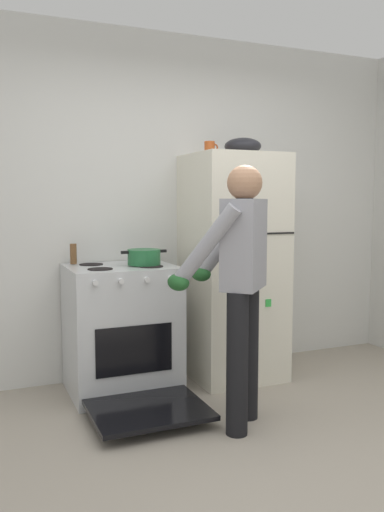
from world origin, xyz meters
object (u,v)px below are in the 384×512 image
(pepper_mill, at_px, (73,254))
(refrigerator, at_px, (233,267))
(person_cook, at_px, (239,273))
(mixing_bowl, at_px, (243,146))
(stove_range, at_px, (122,331))
(red_pot, at_px, (144,257))
(coffee_mug, at_px, (210,148))

(pepper_mill, bearing_deg, refrigerator, -9.46)
(person_cook, bearing_deg, mixing_bowl, 60.77)
(stove_range, xyz_separation_m, mixing_bowl, (0.98, 0.02, 1.36))
(refrigerator, bearing_deg, mixing_bowl, 0.22)
(person_cook, xyz_separation_m, red_pot, (-0.34, 0.82, 0.03))
(person_cook, height_order, coffee_mug, coffee_mug)
(stove_range, relative_size, person_cook, 0.77)
(mixing_bowl, bearing_deg, refrigerator, -179.78)
(red_pot, bearing_deg, refrigerator, 3.83)
(refrigerator, relative_size, mixing_bowl, 6.14)
(mixing_bowl, bearing_deg, red_pot, -176.52)
(refrigerator, distance_m, pepper_mill, 1.23)
(red_pot, bearing_deg, pepper_mill, 151.48)
(person_cook, bearing_deg, red_pot, 112.43)
(stove_range, relative_size, red_pot, 3.66)
(person_cook, height_order, pepper_mill, person_cook)
(coffee_mug, bearing_deg, mixing_bowl, -10.99)
(red_pot, bearing_deg, person_cook, -67.57)
(coffee_mug, bearing_deg, pepper_mill, 171.68)
(stove_range, xyz_separation_m, red_pot, (0.16, -0.03, 0.53))
(red_pot, xyz_separation_m, pepper_mill, (-0.46, 0.25, 0.02))
(person_cook, distance_m, coffee_mug, 1.27)
(red_pot, bearing_deg, mixing_bowl, 3.48)
(pepper_mill, bearing_deg, mixing_bowl, -8.86)
(stove_range, height_order, coffee_mug, coffee_mug)
(pepper_mill, bearing_deg, stove_range, -36.01)
(pepper_mill, relative_size, mixing_bowl, 0.52)
(mixing_bowl, bearing_deg, person_cook, -119.23)
(refrigerator, height_order, stove_range, refrigerator)
(person_cook, distance_m, red_pot, 0.88)
(refrigerator, bearing_deg, red_pot, -176.17)
(pepper_mill, distance_m, mixing_bowl, 1.53)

